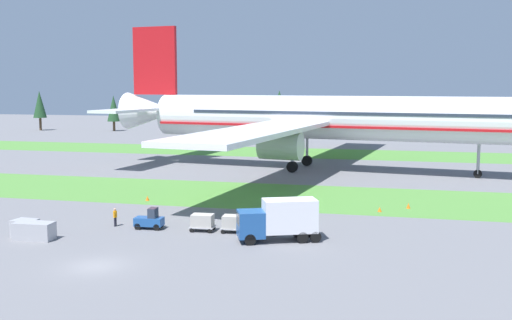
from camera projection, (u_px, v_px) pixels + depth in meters
The scene contains 19 objects.
ground_plane at pixel (96, 266), 44.52m from camera, with size 400.00×400.00×0.00m, color slate.
grass_strip_near at pixel (219, 193), 74.30m from camera, with size 320.00×17.24×0.01m, color #4C8438.
grass_strip_far at pixel (288, 152), 119.16m from camera, with size 320.00×17.24×0.01m, color #4C8438.
airliner at pixel (314, 117), 94.04m from camera, with size 67.06×82.75×22.94m.
baggage_tug at pixel (150, 220), 56.00m from camera, with size 2.67×1.45×1.97m.
cargo_dolly_lead at pixel (203, 221), 55.11m from camera, with size 2.28×1.63×1.55m.
cargo_dolly_second at pixel (234, 222), 54.61m from camera, with size 2.28×1.63×1.55m.
cargo_dolly_third at pixel (265, 224), 54.11m from camera, with size 2.28×1.63×1.55m.
catering_truck at pixel (279, 219), 51.48m from camera, with size 7.31×4.77×3.58m.
ground_crew_marshaller at pixel (310, 223), 54.13m from camera, with size 0.47×0.38×1.74m.
ground_crew_loader at pixel (115, 216), 57.00m from camera, with size 0.36×0.55×1.74m.
uld_container_0 at pixel (27, 230), 52.28m from camera, with size 2.00×1.60×1.51m, color #A3A3A8.
uld_container_1 at pixel (25, 228), 53.15m from camera, with size 2.00×1.60×1.51m, color #A3A3A8.
uld_container_2 at pixel (41, 231), 51.97m from camera, with size 2.00×1.60×1.52m, color #A3A3A8.
taxiway_marker_0 at pixel (408, 206), 65.27m from camera, with size 0.44×0.44×0.59m, color orange.
taxiway_marker_1 at pixel (380, 209), 63.53m from camera, with size 0.44×0.44×0.53m, color orange.
taxiway_marker_2 at pixel (285, 203), 66.90m from camera, with size 0.44×0.44×0.47m, color orange.
taxiway_marker_3 at pixel (147, 198), 69.66m from camera, with size 0.44×0.44×0.58m, color orange.
distant_tree_line at pixel (332, 110), 157.03m from camera, with size 166.48×8.30×11.73m.
Camera 1 is at (21.50, -39.29, 13.24)m, focal length 42.61 mm.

